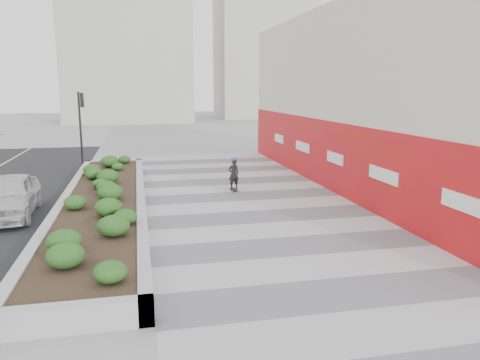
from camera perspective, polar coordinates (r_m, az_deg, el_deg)
The scene contains 10 objects.
ground at distance 11.89m, azimuth 9.29°, elevation -10.76°, with size 160.00×160.00×0.00m, color gray.
walkway at distance 14.54m, azimuth 4.92°, elevation -6.51°, with size 8.00×36.00×0.01m, color #A8A8AD.
building at distance 22.21m, azimuth 18.01°, elevation 9.50°, with size 6.04×24.08×8.00m.
planter at distance 17.72m, azimuth -16.37°, elevation -2.31°, with size 3.00×18.00×0.90m.
traffic_signal_near at distance 27.93m, azimuth -18.80°, elevation 7.18°, with size 0.33×0.28×4.20m.
distant_bldg_north_l at distance 65.46m, azimuth -13.60°, elevation 15.74°, with size 16.00×12.00×20.00m, color #ADAAA3.
distant_bldg_north_r at distance 73.19m, azimuth 2.99°, elevation 17.08°, with size 14.00×10.00×24.00m, color #ADAAA3.
manhole_cover at distance 14.70m, azimuth 6.80°, elevation -6.37°, with size 0.44×0.44×0.01m, color #595654.
skateboarder at distance 20.25m, azimuth -0.79°, elevation 0.75°, with size 0.54×0.73×1.48m.
car_white at distance 18.06m, azimuth -26.35°, elevation -1.77°, with size 1.73×4.30×1.46m, color silver.
Camera 1 is at (-4.18, -10.22, 4.40)m, focal length 35.00 mm.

